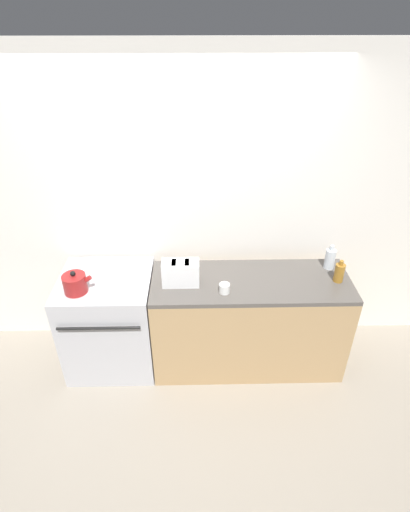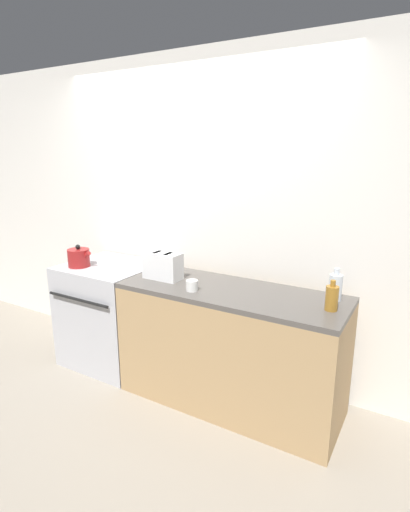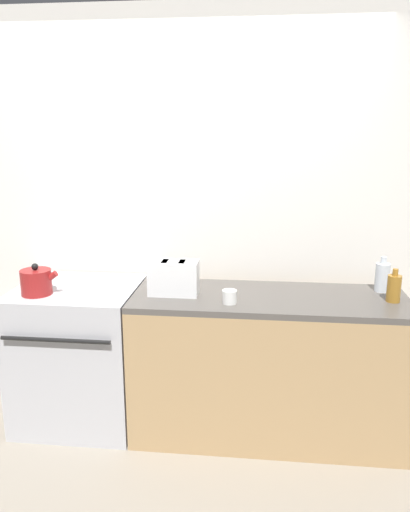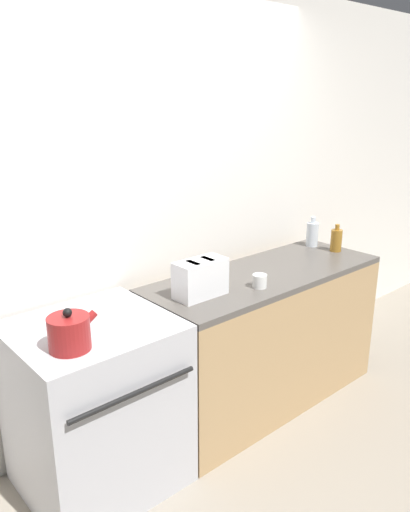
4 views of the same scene
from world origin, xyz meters
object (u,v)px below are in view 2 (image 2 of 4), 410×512
Objects in this scene: toaster at (163,266)px; cup_white at (192,285)px; kettle at (79,258)px; bottle_amber at (332,298)px; bottle_clear at (336,287)px; stove at (112,312)px.

toaster is 0.37m from cup_white.
kettle is at bearing 178.30° from cup_white.
kettle is at bearing -173.85° from toaster.
bottle_amber is at bearing 8.05° from cup_white.
cup_white is (-0.90, -0.32, -0.05)m from bottle_clear.
stove is at bearing 40.89° from kettle.
stove is at bearing 178.19° from bottle_amber.
bottle_clear is at bearing 4.00° from stove.
stove is 3.93× the size of kettle.
cup_white is (1.15, -0.03, -0.04)m from kettle.
bottle_clear reaches higher than cup_white.
cup_white is at bearing -19.69° from toaster.
bottle_clear is 0.96m from cup_white.
cup_white reaches higher than stove.
bottle_amber is at bearing 0.43° from toaster.
bottle_amber is (1.89, -0.06, 0.51)m from stove.
bottle_amber is 0.19m from bottle_clear.
stove is 3.06× the size of toaster.
kettle is 1.18× the size of bottle_amber.
bottle_amber reaches higher than cup_white.
kettle is 2.74× the size of cup_white.
cup_white is at bearing -11.16° from stove.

